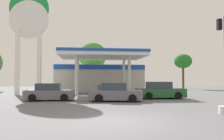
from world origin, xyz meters
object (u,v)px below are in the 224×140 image
(car_0, at_px, (50,93))
(car_1, at_px, (160,91))
(car_2, at_px, (116,93))
(tree_1, at_px, (93,56))
(station_pole_sign, at_px, (29,27))
(tree_2, at_px, (183,62))

(car_0, xyz_separation_m, car_1, (9.48, 0.68, 0.05))
(car_2, height_order, tree_1, tree_1)
(station_pole_sign, relative_size, car_1, 2.81)
(car_1, distance_m, tree_1, 18.62)
(car_0, relative_size, car_1, 0.93)
(car_0, xyz_separation_m, tree_2, (20.19, 19.53, 4.25))
(car_1, bearing_deg, tree_2, 60.38)
(car_1, bearing_deg, car_2, -155.50)
(car_0, distance_m, car_1, 9.51)
(station_pole_sign, xyz_separation_m, car_0, (3.44, -6.95, -6.90))
(car_1, bearing_deg, station_pole_sign, 154.12)
(car_0, xyz_separation_m, car_2, (5.22, -1.26, 0.02))
(tree_1, distance_m, tree_2, 16.35)
(car_1, xyz_separation_m, tree_1, (-5.53, 17.10, 4.88))
(car_0, bearing_deg, station_pole_sign, 116.35)
(station_pole_sign, bearing_deg, car_0, -63.65)
(car_1, relative_size, tree_2, 0.68)
(tree_1, bearing_deg, car_2, -86.17)
(tree_1, height_order, tree_2, tree_1)
(car_2, xyz_separation_m, tree_2, (14.97, 20.79, 4.23))
(car_2, bearing_deg, tree_1, 93.83)
(car_2, distance_m, tree_1, 19.70)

